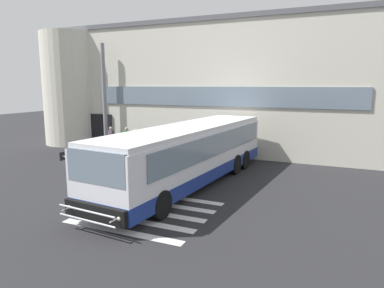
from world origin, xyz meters
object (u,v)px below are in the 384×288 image
object	(u,v)px
bus_main_foreground	(189,156)
passenger_by_doorway	(127,138)
entry_support_column	(104,97)
passenger_near_column	(111,137)
safety_bollard_yellow	(201,156)
passenger_at_curb_edge	(136,140)

from	to	relation	value
bus_main_foreground	passenger_by_doorway	xyz separation A→B (m)	(-7.13, 5.47, -0.41)
entry_support_column	passenger_near_column	world-z (taller)	entry_support_column
bus_main_foreground	safety_bollard_yellow	xyz separation A→B (m)	(-1.00, 3.97, -0.89)
bus_main_foreground	passenger_by_doorway	size ratio (longest dim) A/B	7.46
entry_support_column	passenger_by_doorway	size ratio (longest dim) A/B	4.38
entry_support_column	bus_main_foreground	distance (m)	11.02
passenger_at_curb_edge	safety_bollard_yellow	bearing A→B (deg)	-10.44
entry_support_column	passenger_near_column	distance (m)	2.89
passenger_near_column	safety_bollard_yellow	xyz separation A→B (m)	(7.29, -1.32, -0.48)
entry_support_column	passenger_by_doorway	world-z (taller)	entry_support_column
entry_support_column	passenger_near_column	xyz separation A→B (m)	(0.80, -0.48, -2.74)
entry_support_column	bus_main_foreground	bearing A→B (deg)	-32.39
bus_main_foreground	passenger_near_column	xyz separation A→B (m)	(-8.30, 5.29, -0.41)
passenger_near_column	passenger_by_doorway	xyz separation A→B (m)	(1.16, 0.18, 0.00)
entry_support_column	bus_main_foreground	size ratio (longest dim) A/B	0.59
bus_main_foreground	passenger_near_column	distance (m)	9.85
passenger_by_doorway	safety_bollard_yellow	distance (m)	6.33
entry_support_column	passenger_by_doorway	distance (m)	3.38
entry_support_column	passenger_at_curb_edge	distance (m)	4.21
entry_support_column	safety_bollard_yellow	world-z (taller)	entry_support_column
passenger_by_doorway	passenger_at_curb_edge	world-z (taller)	same
bus_main_foreground	passenger_at_curb_edge	xyz separation A→B (m)	(-6.02, 4.89, -0.41)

